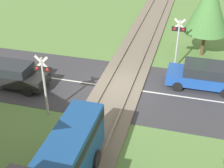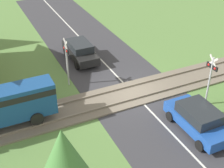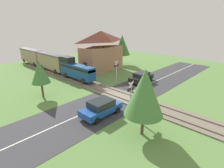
# 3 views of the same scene
# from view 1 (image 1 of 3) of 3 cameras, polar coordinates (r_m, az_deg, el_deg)

# --- Properties ---
(ground_plane) EXTENTS (60.00, 60.00, 0.00)m
(ground_plane) POSITION_cam_1_polar(r_m,az_deg,el_deg) (18.62, 1.30, -0.72)
(ground_plane) COLOR #5B8442
(road_surface) EXTENTS (48.00, 6.40, 0.02)m
(road_surface) POSITION_cam_1_polar(r_m,az_deg,el_deg) (18.61, 1.30, -0.69)
(road_surface) COLOR #38383D
(road_surface) RESTS_ON ground_plane
(track_bed) EXTENTS (2.80, 48.00, 0.24)m
(track_bed) POSITION_cam_1_polar(r_m,az_deg,el_deg) (18.58, 1.30, -0.54)
(track_bed) COLOR #756B5B
(track_bed) RESTS_ON ground_plane
(car_near_crossing) EXTENTS (4.17, 1.98, 1.51)m
(car_near_crossing) POSITION_cam_1_polar(r_m,az_deg,el_deg) (19.10, 16.29, 1.55)
(car_near_crossing) COLOR #1E4CA8
(car_near_crossing) RESTS_ON ground_plane
(car_far_side) EXTENTS (4.29, 1.80, 1.47)m
(car_far_side) POSITION_cam_1_polar(r_m,az_deg,el_deg) (19.36, -17.86, 1.64)
(car_far_side) COLOR black
(car_far_side) RESTS_ON ground_plane
(crossing_signal_west_approach) EXTENTS (0.90, 0.18, 3.41)m
(crossing_signal_west_approach) POSITION_cam_1_polar(r_m,az_deg,el_deg) (20.39, 11.99, 8.38)
(crossing_signal_west_approach) COLOR #B7B7B7
(crossing_signal_west_approach) RESTS_ON ground_plane
(crossing_signal_east_approach) EXTENTS (0.90, 0.18, 3.41)m
(crossing_signal_east_approach) POSITION_cam_1_polar(r_m,az_deg,el_deg) (15.62, -12.38, 1.01)
(crossing_signal_east_approach) COLOR #B7B7B7
(crossing_signal_east_approach) RESTS_ON ground_plane
(tree_beyond_track) EXTENTS (2.96, 2.96, 5.31)m
(tree_beyond_track) POSITION_cam_1_polar(r_m,az_deg,el_deg) (22.29, 17.34, 13.34)
(tree_beyond_track) COLOR brown
(tree_beyond_track) RESTS_ON ground_plane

